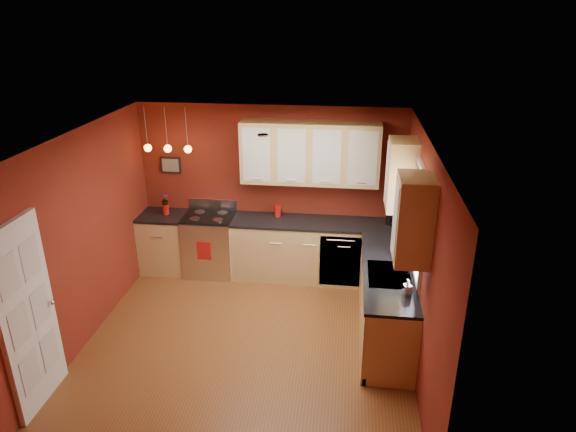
# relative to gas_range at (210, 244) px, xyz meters

# --- Properties ---
(floor) EXTENTS (4.20, 4.20, 0.00)m
(floor) POSITION_rel_gas_range_xyz_m (0.92, -1.80, -0.48)
(floor) COLOR brown
(floor) RESTS_ON ground
(ceiling) EXTENTS (4.00, 4.20, 0.02)m
(ceiling) POSITION_rel_gas_range_xyz_m (0.92, -1.80, 2.12)
(ceiling) COLOR white
(ceiling) RESTS_ON wall_back
(wall_back) EXTENTS (4.00, 0.02, 2.60)m
(wall_back) POSITION_rel_gas_range_xyz_m (0.92, 0.30, 0.82)
(wall_back) COLOR maroon
(wall_back) RESTS_ON floor
(wall_front) EXTENTS (4.00, 0.02, 2.60)m
(wall_front) POSITION_rel_gas_range_xyz_m (0.92, -3.90, 0.82)
(wall_front) COLOR maroon
(wall_front) RESTS_ON floor
(wall_left) EXTENTS (0.02, 4.20, 2.60)m
(wall_left) POSITION_rel_gas_range_xyz_m (-1.08, -1.80, 0.82)
(wall_left) COLOR maroon
(wall_left) RESTS_ON floor
(wall_right) EXTENTS (0.02, 4.20, 2.60)m
(wall_right) POSITION_rel_gas_range_xyz_m (2.92, -1.80, 0.82)
(wall_right) COLOR maroon
(wall_right) RESTS_ON floor
(base_cabinets_back_left) EXTENTS (0.70, 0.60, 0.90)m
(base_cabinets_back_left) POSITION_rel_gas_range_xyz_m (-0.73, -0.00, -0.03)
(base_cabinets_back_left) COLOR tan
(base_cabinets_back_left) RESTS_ON floor
(base_cabinets_back_right) EXTENTS (2.54, 0.60, 0.90)m
(base_cabinets_back_right) POSITION_rel_gas_range_xyz_m (1.65, -0.00, -0.03)
(base_cabinets_back_right) COLOR tan
(base_cabinets_back_right) RESTS_ON floor
(base_cabinets_right) EXTENTS (0.60, 2.10, 0.90)m
(base_cabinets_right) POSITION_rel_gas_range_xyz_m (2.62, -1.35, -0.03)
(base_cabinets_right) COLOR tan
(base_cabinets_right) RESTS_ON floor
(counter_back_left) EXTENTS (0.70, 0.62, 0.04)m
(counter_back_left) POSITION_rel_gas_range_xyz_m (-0.73, -0.00, 0.44)
(counter_back_left) COLOR black
(counter_back_left) RESTS_ON base_cabinets_back_left
(counter_back_right) EXTENTS (2.54, 0.62, 0.04)m
(counter_back_right) POSITION_rel_gas_range_xyz_m (1.65, -0.00, 0.44)
(counter_back_right) COLOR black
(counter_back_right) RESTS_ON base_cabinets_back_right
(counter_right) EXTENTS (0.62, 2.10, 0.04)m
(counter_right) POSITION_rel_gas_range_xyz_m (2.62, -1.35, 0.44)
(counter_right) COLOR black
(counter_right) RESTS_ON base_cabinets_right
(gas_range) EXTENTS (0.76, 0.64, 1.11)m
(gas_range) POSITION_rel_gas_range_xyz_m (0.00, 0.00, 0.00)
(gas_range) COLOR silver
(gas_range) RESTS_ON floor
(dishwasher_front) EXTENTS (0.60, 0.02, 0.80)m
(dishwasher_front) POSITION_rel_gas_range_xyz_m (2.02, -0.29, -0.03)
(dishwasher_front) COLOR silver
(dishwasher_front) RESTS_ON base_cabinets_back_right
(sink) EXTENTS (0.50, 0.70, 0.33)m
(sink) POSITION_rel_gas_range_xyz_m (2.62, -1.50, 0.43)
(sink) COLOR gray
(sink) RESTS_ON counter_right
(window) EXTENTS (0.06, 1.02, 1.22)m
(window) POSITION_rel_gas_range_xyz_m (2.89, -1.50, 1.21)
(window) COLOR white
(window) RESTS_ON wall_right
(door_left_wall) EXTENTS (0.12, 0.82, 2.05)m
(door_left_wall) POSITION_rel_gas_range_xyz_m (-1.05, -3.00, 0.54)
(door_left_wall) COLOR white
(door_left_wall) RESTS_ON floor
(upper_cabinets_back) EXTENTS (2.00, 0.35, 0.90)m
(upper_cabinets_back) POSITION_rel_gas_range_xyz_m (1.52, 0.12, 1.47)
(upper_cabinets_back) COLOR tan
(upper_cabinets_back) RESTS_ON wall_back
(upper_cabinets_right) EXTENTS (0.35, 1.95, 0.90)m
(upper_cabinets_right) POSITION_rel_gas_range_xyz_m (2.75, -1.48, 1.47)
(upper_cabinets_right) COLOR tan
(upper_cabinets_right) RESTS_ON wall_right
(wall_picture) EXTENTS (0.32, 0.03, 0.26)m
(wall_picture) POSITION_rel_gas_range_xyz_m (-0.63, 0.28, 1.17)
(wall_picture) COLOR black
(wall_picture) RESTS_ON wall_back
(pendant_lights) EXTENTS (0.71, 0.11, 0.66)m
(pendant_lights) POSITION_rel_gas_range_xyz_m (-0.53, -0.05, 1.53)
(pendant_lights) COLOR gray
(pendant_lights) RESTS_ON ceiling
(red_canister) EXTENTS (0.11, 0.11, 0.17)m
(red_canister) POSITION_rel_gas_range_xyz_m (1.04, 0.15, 0.54)
(red_canister) COLOR #A71412
(red_canister) RESTS_ON counter_back_right
(red_vase) EXTENTS (0.10, 0.10, 0.16)m
(red_vase) POSITION_rel_gas_range_xyz_m (-0.68, 0.02, 0.54)
(red_vase) COLOR #A71412
(red_vase) RESTS_ON counter_back_left
(flowers) EXTENTS (0.13, 0.13, 0.19)m
(flowers) POSITION_rel_gas_range_xyz_m (-0.68, 0.02, 0.69)
(flowers) COLOR #A71412
(flowers) RESTS_ON red_vase
(coffee_maker) EXTENTS (0.23, 0.23, 0.27)m
(coffee_maker) POSITION_rel_gas_range_xyz_m (2.77, 0.05, 0.58)
(coffee_maker) COLOR black
(coffee_maker) RESTS_ON counter_back_right
(soap_pump) EXTENTS (0.11, 0.11, 0.19)m
(soap_pump) POSITION_rel_gas_range_xyz_m (2.79, -1.96, 0.56)
(soap_pump) COLOR white
(soap_pump) RESTS_ON counter_right
(dish_towel) EXTENTS (0.21, 0.01, 0.29)m
(dish_towel) POSITION_rel_gas_range_xyz_m (-0.01, -0.33, 0.04)
(dish_towel) COLOR #A71412
(dish_towel) RESTS_ON gas_range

